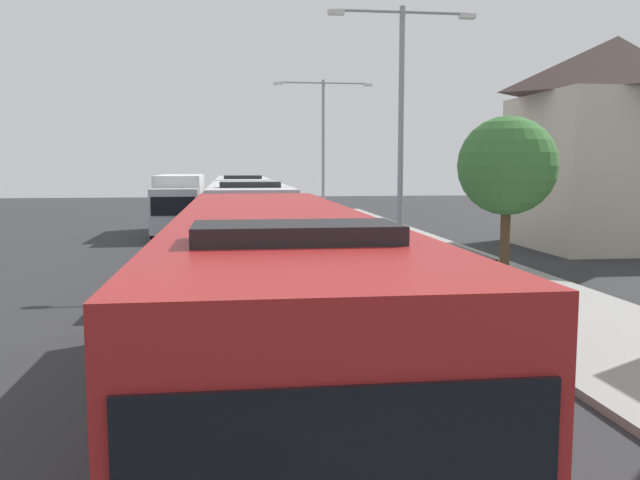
% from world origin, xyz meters
% --- Properties ---
extents(bus_lead, '(2.58, 12.20, 3.21)m').
position_xyz_m(bus_lead, '(-1.30, 10.99, 1.69)').
color(bus_lead, maroon).
rests_on(bus_lead, ground_plane).
extents(bus_second_in_line, '(2.58, 10.62, 3.21)m').
position_xyz_m(bus_second_in_line, '(-1.30, 24.49, 1.69)').
color(bus_second_in_line, silver).
rests_on(bus_second_in_line, ground_plane).
extents(bus_middle, '(2.58, 11.80, 3.21)m').
position_xyz_m(bus_middle, '(-1.30, 36.78, 1.69)').
color(bus_middle, silver).
rests_on(bus_middle, ground_plane).
extents(white_suv, '(1.86, 4.65, 1.90)m').
position_xyz_m(white_suv, '(2.40, 15.03, 1.03)').
color(white_suv, black).
rests_on(white_suv, ground_plane).
extents(box_truck_oncoming, '(2.35, 8.05, 3.15)m').
position_xyz_m(box_truck_oncoming, '(-4.60, 38.10, 1.71)').
color(box_truck_oncoming, '#B7B7BC').
rests_on(box_truck_oncoming, ground_plane).
extents(streetlamp_mid, '(5.20, 0.28, 8.99)m').
position_xyz_m(streetlamp_mid, '(4.10, 24.84, 5.55)').
color(streetlamp_mid, gray).
rests_on(streetlamp_mid, sidewalk).
extents(streetlamp_far, '(6.35, 0.28, 8.97)m').
position_xyz_m(streetlamp_far, '(4.10, 44.82, 5.62)').
color(streetlamp_far, gray).
rests_on(streetlamp_far, sidewalk).
extents(roadside_tree, '(3.27, 3.27, 5.16)m').
position_xyz_m(roadside_tree, '(7.21, 22.86, 3.66)').
color(roadside_tree, '#4C3823').
rests_on(roadside_tree, sidewalk).
extents(house_distant_gabled, '(7.74, 7.36, 9.29)m').
position_xyz_m(house_distant_gabled, '(14.99, 29.62, 4.74)').
color(house_distant_gabled, '#BCB29E').
rests_on(house_distant_gabled, ground_plane).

